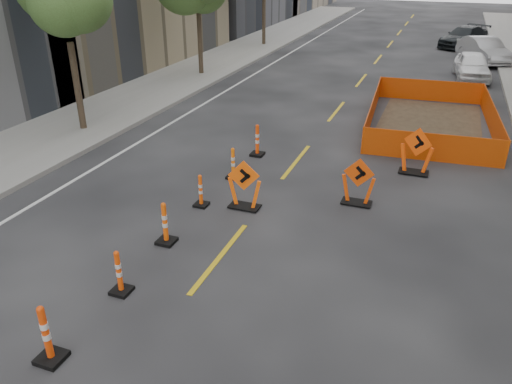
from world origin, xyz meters
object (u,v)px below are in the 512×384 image
at_px(channelizer_3, 46,334).
at_px(channelizer_6, 201,191).
at_px(channelizer_7, 233,163).
at_px(channelizer_8, 257,140).
at_px(parked_car_mid, 484,50).
at_px(channelizer_4, 119,272).
at_px(chevron_sign_right, 417,151).
at_px(parked_car_far, 464,37).
at_px(parked_car_near, 472,66).
at_px(chevron_sign_center, 358,181).
at_px(channelizer_5, 165,223).
at_px(chevron_sign_left, 244,185).

distance_m(channelizer_3, channelizer_6, 5.96).
height_order(channelizer_3, channelizer_6, channelizer_3).
height_order(channelizer_7, channelizer_8, channelizer_8).
distance_m(channelizer_7, parked_car_mid, 22.47).
height_order(channelizer_4, channelizer_6, channelizer_4).
relative_size(channelizer_6, chevron_sign_right, 0.62).
xyz_separation_m(channelizer_6, parked_car_far, (6.45, 28.40, 0.24)).
distance_m(parked_car_near, parked_car_far, 10.11).
height_order(chevron_sign_center, parked_car_near, parked_car_near).
bearing_deg(channelizer_3, parked_car_mid, 75.70).
xyz_separation_m(channelizer_6, chevron_sign_right, (5.16, 4.27, 0.28)).
height_order(chevron_sign_right, parked_car_mid, chevron_sign_right).
relative_size(channelizer_8, parked_car_far, 0.23).
bearing_deg(channelizer_4, channelizer_7, 90.85).
bearing_deg(channelizer_5, channelizer_8, 89.55).
height_order(channelizer_5, chevron_sign_left, chevron_sign_left).
bearing_deg(parked_car_far, channelizer_7, -78.80).
bearing_deg(parked_car_near, channelizer_4, -112.52).
height_order(chevron_sign_left, parked_car_far, parked_car_far).
xyz_separation_m(chevron_sign_left, parked_car_near, (5.75, 18.00, 0.00)).
distance_m(channelizer_8, parked_car_far, 25.24).
relative_size(chevron_sign_left, chevron_sign_center, 1.02).
relative_size(channelizer_8, parked_car_near, 0.27).
distance_m(chevron_sign_center, parked_car_far, 26.93).
bearing_deg(parked_car_mid, parked_car_far, 77.83).
distance_m(channelizer_8, parked_car_near, 15.85).
distance_m(channelizer_5, channelizer_8, 5.95).
relative_size(channelizer_5, parked_car_near, 0.26).
distance_m(channelizer_5, chevron_sign_right, 8.07).
relative_size(channelizer_3, channelizer_6, 1.23).
relative_size(channelizer_5, chevron_sign_center, 0.79).
height_order(channelizer_6, parked_car_near, parked_car_near).
bearing_deg(parked_car_near, channelizer_7, -118.37).
xyz_separation_m(channelizer_3, channelizer_5, (-0.08, 3.97, -0.03)).
bearing_deg(channelizer_3, channelizer_7, 90.42).
xyz_separation_m(chevron_sign_center, parked_car_mid, (3.68, 21.57, 0.07)).
distance_m(channelizer_7, channelizer_8, 1.99).
height_order(channelizer_4, parked_car_mid, parked_car_mid).
xyz_separation_m(channelizer_4, channelizer_6, (-0.18, 3.97, -0.03)).
bearing_deg(channelizer_5, chevron_sign_center, 43.19).
bearing_deg(chevron_sign_right, channelizer_5, -105.84).
relative_size(channelizer_4, parked_car_near, 0.24).
height_order(channelizer_3, parked_car_mid, parked_car_mid).
bearing_deg(channelizer_4, chevron_sign_left, 77.42).
bearing_deg(parked_car_far, parked_car_mid, -53.10).
distance_m(chevron_sign_center, parked_car_mid, 21.88).
bearing_deg(parked_car_mid, channelizer_6, -132.45).
xyz_separation_m(channelizer_3, chevron_sign_left, (0.98, 6.26, 0.12)).
bearing_deg(channelizer_3, channelizer_5, 91.12).
distance_m(chevron_sign_left, chevron_sign_right, 5.65).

